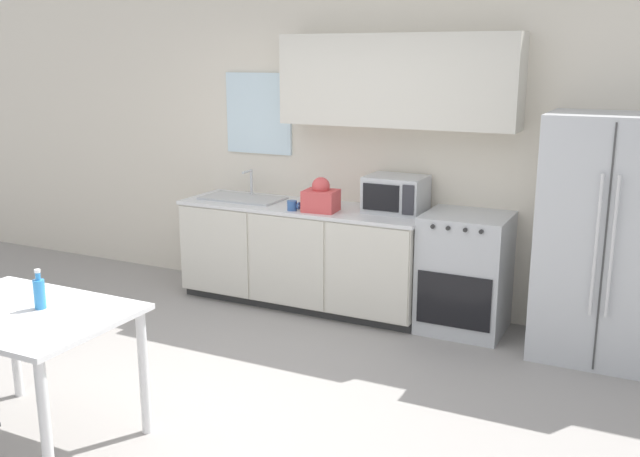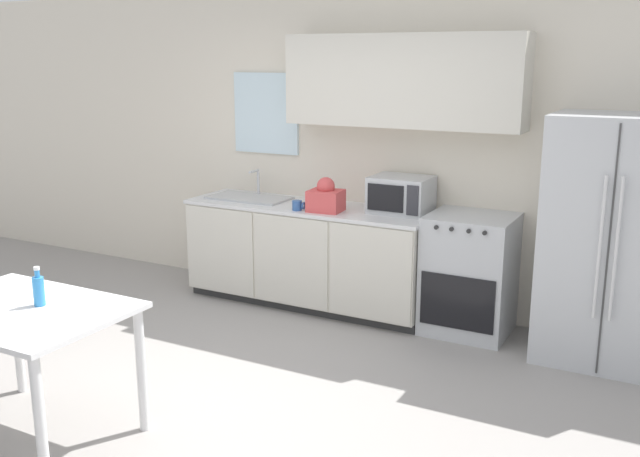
# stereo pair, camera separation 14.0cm
# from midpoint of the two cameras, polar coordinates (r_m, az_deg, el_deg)

# --- Properties ---
(ground_plane) EXTENTS (12.00, 12.00, 0.00)m
(ground_plane) POSITION_cam_midpoint_polar(r_m,az_deg,el_deg) (4.71, -6.98, -13.34)
(ground_plane) COLOR gray
(wall_back) EXTENTS (12.00, 0.38, 2.70)m
(wall_back) POSITION_cam_midpoint_polar(r_m,az_deg,el_deg) (6.09, 4.89, 7.33)
(wall_back) COLOR beige
(wall_back) RESTS_ON ground_plane
(kitchen_counter) EXTENTS (2.18, 0.67, 0.89)m
(kitchen_counter) POSITION_cam_midpoint_polar(r_m,az_deg,el_deg) (6.19, -0.22, -2.10)
(kitchen_counter) COLOR #333333
(kitchen_counter) RESTS_ON ground_plane
(oven_range) EXTENTS (0.65, 0.61, 0.94)m
(oven_range) POSITION_cam_midpoint_polar(r_m,az_deg,el_deg) (5.71, 12.55, -3.60)
(oven_range) COLOR #B7BABC
(oven_range) RESTS_ON ground_plane
(refrigerator) EXTENTS (0.93, 0.74, 1.75)m
(refrigerator) POSITION_cam_midpoint_polar(r_m,az_deg,el_deg) (5.38, 23.17, -0.95)
(refrigerator) COLOR silver
(refrigerator) RESTS_ON ground_plane
(kitchen_sink) EXTENTS (0.72, 0.39, 0.25)m
(kitchen_sink) POSITION_cam_midpoint_polar(r_m,az_deg,el_deg) (6.40, -5.04, 2.53)
(kitchen_sink) COLOR #B7BABC
(kitchen_sink) RESTS_ON kitchen_counter
(microwave) EXTENTS (0.48, 0.39, 0.30)m
(microwave) POSITION_cam_midpoint_polar(r_m,az_deg,el_deg) (5.82, 7.18, 2.71)
(microwave) COLOR #B7BABC
(microwave) RESTS_ON kitchen_counter
(coffee_mug) EXTENTS (0.11, 0.08, 0.08)m
(coffee_mug) POSITION_cam_midpoint_polar(r_m,az_deg,el_deg) (5.88, -1.10, 1.86)
(coffee_mug) COLOR #335999
(coffee_mug) RESTS_ON kitchen_counter
(grocery_bag_0) EXTENTS (0.29, 0.25, 0.28)m
(grocery_bag_0) POSITION_cam_midpoint_polar(r_m,az_deg,el_deg) (5.83, 1.15, 2.50)
(grocery_bag_0) COLOR #D14C4C
(grocery_bag_0) RESTS_ON kitchen_counter
(dining_table) EXTENTS (1.16, 0.84, 0.78)m
(dining_table) POSITION_cam_midpoint_polar(r_m,az_deg,el_deg) (4.29, -21.88, -7.29)
(dining_table) COLOR white
(dining_table) RESTS_ON ground_plane
(drink_bottle) EXTENTS (0.06, 0.06, 0.22)m
(drink_bottle) POSITION_cam_midpoint_polar(r_m,az_deg,el_deg) (4.22, -20.70, -4.62)
(drink_bottle) COLOR #338CD8
(drink_bottle) RESTS_ON dining_table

